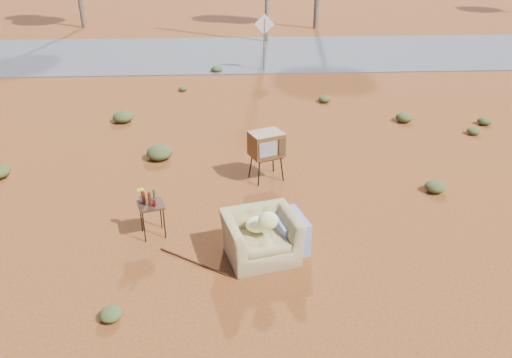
{
  "coord_description": "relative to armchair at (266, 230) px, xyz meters",
  "views": [
    {
      "loc": [
        0.13,
        -7.47,
        5.14
      ],
      "look_at": [
        0.59,
        1.04,
        0.8
      ],
      "focal_mm": 35.0,
      "sensor_mm": 36.0,
      "label": 1
    }
  ],
  "objects": [
    {
      "name": "road_sign",
      "position": [
        0.8,
        12.29,
        1.0
      ],
      "size": [
        0.78,
        0.06,
        2.19
      ],
      "color": "brown",
      "rests_on": "ground"
    },
    {
      "name": "ground",
      "position": [
        -0.7,
        0.29,
        -0.5
      ],
      "size": [
        140.0,
        140.0,
        0.0
      ],
      "primitive_type": "plane",
      "color": "brown",
      "rests_on": "ground"
    },
    {
      "name": "highway",
      "position": [
        -0.7,
        15.29,
        -0.48
      ],
      "size": [
        140.0,
        7.0,
        0.04
      ],
      "primitive_type": "cube",
      "color": "#565659",
      "rests_on": "ground"
    },
    {
      "name": "rusty_bar",
      "position": [
        -1.26,
        -0.18,
        -0.48
      ],
      "size": [
        1.21,
        0.85,
        0.04
      ],
      "primitive_type": "cylinder",
      "rotation": [
        0.0,
        1.57,
        -0.61
      ],
      "color": "#4C2814",
      "rests_on": "ground"
    },
    {
      "name": "tv_unit",
      "position": [
        0.21,
        2.91,
        0.34
      ],
      "size": [
        0.85,
        0.77,
        1.12
      ],
      "rotation": [
        0.0,
        0.0,
        0.38
      ],
      "color": "black",
      "rests_on": "ground"
    },
    {
      "name": "side_table",
      "position": [
        -2.08,
        0.74,
        0.18
      ],
      "size": [
        0.57,
        0.57,
        0.93
      ],
      "rotation": [
        0.0,
        0.0,
        0.3
      ],
      "color": "#372014",
      "rests_on": "ground"
    },
    {
      "name": "scrub_patch",
      "position": [
        -1.52,
        4.7,
        -0.36
      ],
      "size": [
        17.49,
        8.07,
        0.33
      ],
      "color": "#425023",
      "rests_on": "ground"
    },
    {
      "name": "armchair",
      "position": [
        0.0,
        0.0,
        0.0
      ],
      "size": [
        1.55,
        1.24,
        1.06
      ],
      "rotation": [
        0.0,
        0.0,
        0.25
      ],
      "color": "#9B8954",
      "rests_on": "ground"
    }
  ]
}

